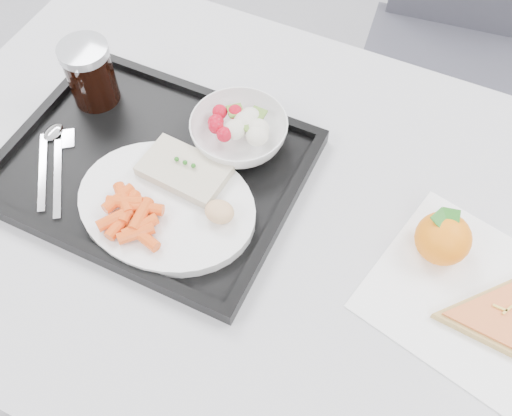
# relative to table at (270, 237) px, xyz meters

# --- Properties ---
(table) EXTENTS (1.20, 0.80, 0.75)m
(table) POSITION_rel_table_xyz_m (0.00, 0.00, 0.00)
(table) COLOR #B9B9BC
(table) RESTS_ON ground
(chair) EXTENTS (0.47, 0.47, 0.93)m
(chair) POSITION_rel_table_xyz_m (0.15, 0.81, -0.15)
(chair) COLOR #393942
(chair) RESTS_ON ground
(tray) EXTENTS (0.45, 0.35, 0.03)m
(tray) POSITION_rel_table_xyz_m (-0.20, -0.01, 0.08)
(tray) COLOR black
(tray) RESTS_ON table
(dinner_plate) EXTENTS (0.27, 0.27, 0.02)m
(dinner_plate) POSITION_rel_table_xyz_m (-0.14, -0.06, 0.09)
(dinner_plate) COLOR white
(dinner_plate) RESTS_ON tray
(fish_fillet) EXTENTS (0.13, 0.09, 0.02)m
(fish_fillet) POSITION_rel_table_xyz_m (-0.14, -0.01, 0.11)
(fish_fillet) COLOR beige
(fish_fillet) RESTS_ON dinner_plate
(bread_roll) EXTENTS (0.05, 0.05, 0.03)m
(bread_roll) POSITION_rel_table_xyz_m (-0.06, -0.05, 0.12)
(bread_roll) COLOR tan
(bread_roll) RESTS_ON dinner_plate
(salad_bowl) EXTENTS (0.15, 0.15, 0.05)m
(salad_bowl) POSITION_rel_table_xyz_m (-0.10, 0.09, 0.11)
(salad_bowl) COLOR white
(salad_bowl) RESTS_ON tray
(cola_glass) EXTENTS (0.08, 0.08, 0.11)m
(cola_glass) POSITION_rel_table_xyz_m (-0.36, 0.08, 0.14)
(cola_glass) COLOR black
(cola_glass) RESTS_ON tray
(cutlery) EXTENTS (0.13, 0.16, 0.01)m
(cutlery) POSITION_rel_table_xyz_m (-0.35, -0.06, 0.08)
(cutlery) COLOR silver
(cutlery) RESTS_ON tray
(napkin) EXTENTS (0.30, 0.29, 0.00)m
(napkin) POSITION_rel_table_xyz_m (0.30, -0.00, 0.07)
(napkin) COLOR white
(napkin) RESTS_ON table
(tangerine) EXTENTS (0.09, 0.09, 0.07)m
(tangerine) POSITION_rel_table_xyz_m (0.24, 0.05, 0.10)
(tangerine) COLOR orange
(tangerine) RESTS_ON napkin
(carrot_pile) EXTENTS (0.11, 0.09, 0.03)m
(carrot_pile) POSITION_rel_table_xyz_m (-0.17, -0.11, 0.11)
(carrot_pile) COLOR #F25419
(carrot_pile) RESTS_ON dinner_plate
(salad_contents) EXTENTS (0.10, 0.08, 0.03)m
(salad_contents) POSITION_rel_table_xyz_m (-0.10, 0.10, 0.12)
(salad_contents) COLOR #B90B1E
(salad_contents) RESTS_ON salad_bowl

